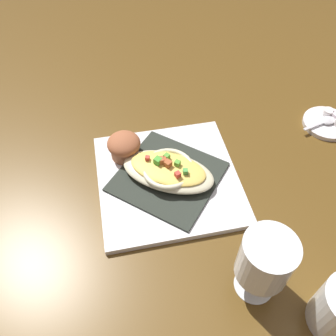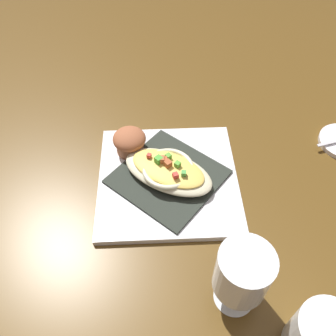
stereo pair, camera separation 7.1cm
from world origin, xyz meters
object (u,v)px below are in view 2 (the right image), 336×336
(muffin, at_px, (130,141))
(stemmed_glass, at_px, (242,274))
(square_plate, at_px, (168,179))
(gratin_dish, at_px, (168,170))

(muffin, distance_m, stemmed_glass, 0.37)
(square_plate, xyz_separation_m, stemmed_glass, (-0.24, -0.12, 0.09))
(gratin_dish, xyz_separation_m, stemmed_glass, (-0.24, -0.12, 0.06))
(muffin, height_order, stemmed_glass, stemmed_glass)
(stemmed_glass, bearing_deg, muffin, 33.05)
(square_plate, distance_m, gratin_dish, 0.03)
(muffin, xyz_separation_m, stemmed_glass, (-0.31, -0.20, 0.05))
(gratin_dish, bearing_deg, square_plate, -128.71)
(square_plate, relative_size, muffin, 4.05)
(muffin, bearing_deg, stemmed_glass, -146.95)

